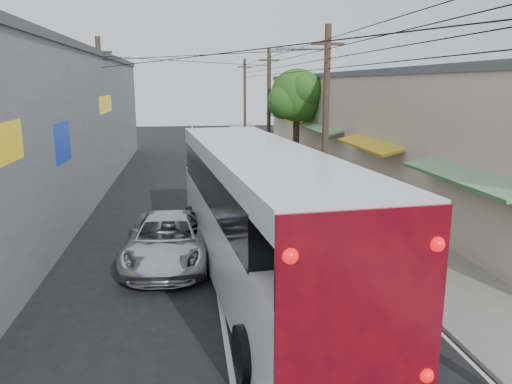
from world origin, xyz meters
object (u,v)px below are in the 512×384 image
at_px(parked_suv, 288,176).
at_px(parked_car_far, 250,152).
at_px(jeepney, 168,240).
at_px(pedestrian_near, 363,196).
at_px(parked_car_mid, 281,170).
at_px(pedestrian_far, 333,186).
at_px(coach_bus, 258,214).

height_order(parked_suv, parked_car_far, parked_car_far).
relative_size(jeepney, pedestrian_near, 3.47).
bearing_deg(jeepney, parked_car_mid, 67.44).
bearing_deg(parked_suv, parked_car_mid, 92.58).
relative_size(jeepney, parked_suv, 1.09).
bearing_deg(pedestrian_far, jeepney, 69.25).
height_order(coach_bus, pedestrian_far, coach_bus).
bearing_deg(parked_suv, parked_car_far, 97.30).
bearing_deg(pedestrian_near, pedestrian_far, -58.10).
bearing_deg(parked_suv, pedestrian_near, -69.17).
xyz_separation_m(parked_suv, pedestrian_near, (2.02, -6.14, 0.18)).
xyz_separation_m(jeepney, parked_car_mid, (6.04, 12.64, -0.04)).
bearing_deg(coach_bus, parked_car_far, 77.99).
xyz_separation_m(parked_car_far, pedestrian_far, (2.00, -14.04, 0.26)).
bearing_deg(parked_car_far, pedestrian_near, -78.04).
bearing_deg(coach_bus, pedestrian_far, 55.22).
bearing_deg(parked_car_far, parked_suv, -83.43).
distance_m(coach_bus, parked_car_mid, 14.96).
distance_m(parked_car_mid, pedestrian_far, 6.47).
height_order(pedestrian_near, pedestrian_far, pedestrian_far).
distance_m(coach_bus, pedestrian_near, 8.45).
xyz_separation_m(jeepney, parked_car_far, (5.24, 20.32, -0.01)).
xyz_separation_m(jeepney, parked_suv, (6.04, 10.64, -0.03)).
relative_size(coach_bus, pedestrian_far, 7.75).
relative_size(parked_car_far, pedestrian_far, 2.56).
bearing_deg(pedestrian_far, parked_suv, -46.23).
xyz_separation_m(jeepney, pedestrian_near, (8.06, 4.50, 0.15)).
relative_size(coach_bus, parked_car_mid, 3.27).
bearing_deg(pedestrian_far, coach_bus, 88.81).
height_order(parked_car_far, pedestrian_near, pedestrian_near).
height_order(parked_suv, pedestrian_near, pedestrian_near).
height_order(parked_suv, pedestrian_far, pedestrian_far).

